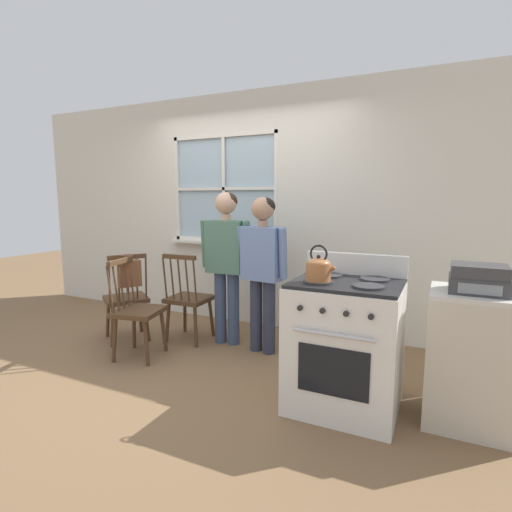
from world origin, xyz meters
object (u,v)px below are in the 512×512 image
chair_center_cluster (137,312)px  stove (345,344)px  chair_by_window (126,299)px  chair_near_wall (188,300)px  person_teen_center (263,259)px  kettle (318,268)px  person_elderly_left (226,252)px  handbag (129,273)px  potted_plant (244,238)px  stereo (479,279)px  side_counter (472,359)px

chair_center_cluster → stove: (1.98, -0.08, 0.03)m
chair_by_window → chair_near_wall: size_ratio=1.00×
chair_near_wall → person_teen_center: person_teen_center is taller
chair_center_cluster → kettle: size_ratio=3.79×
person_elderly_left → kettle: 1.52m
chair_near_wall → person_elderly_left: person_elderly_left is taller
handbag → person_elderly_left: bearing=32.1°
chair_near_wall → potted_plant: bearing=-112.6°
chair_near_wall → kettle: 1.91m
chair_near_wall → potted_plant: potted_plant is taller
chair_center_cluster → stereo: size_ratio=2.75×
potted_plant → handbag: size_ratio=0.67×
potted_plant → handbag: (-0.68, -1.16, -0.27)m
person_elderly_left → handbag: size_ratio=5.07×
chair_near_wall → person_teen_center: 0.97m
chair_by_window → stove: stove is taller
chair_by_window → person_teen_center: (1.43, 0.31, 0.49)m
chair_by_window → kettle: kettle is taller
side_counter → chair_near_wall: bearing=168.8°
kettle → handbag: size_ratio=0.80×
chair_near_wall → side_counter: 2.66m
potted_plant → stereo: bearing=-28.8°
chair_near_wall → stove: stove is taller
chair_by_window → chair_center_cluster: 0.51m
potted_plant → stereo: (2.33, -1.28, -0.05)m
chair_center_cluster → handbag: (-0.23, 0.16, 0.32)m
chair_by_window → handbag: 0.40m
kettle → stereo: kettle is taller
side_counter → stove: bearing=-169.4°
potted_plant → person_teen_center: bearing=-51.6°
potted_plant → person_elderly_left: bearing=-78.5°
chair_by_window → potted_plant: (0.87, 1.02, 0.60)m
person_teen_center → chair_near_wall: bearing=-170.8°
chair_center_cluster → stereo: (2.79, 0.05, 0.55)m
chair_by_window → stove: (2.40, -0.39, 0.03)m
chair_center_cluster → side_counter: bearing=-100.7°
chair_near_wall → person_elderly_left: size_ratio=0.60×
person_teen_center → stereo: (1.77, -0.57, 0.06)m
stereo → chair_near_wall: bearing=168.4°
person_elderly_left → potted_plant: person_elderly_left is taller
chair_by_window → person_teen_center: person_teen_center is taller
chair_by_window → side_counter: chair_by_window is taller
chair_near_wall → kettle: kettle is taller
chair_near_wall → person_elderly_left: bearing=-169.2°
person_elderly_left → kettle: size_ratio=6.30×
chair_center_cluster → handbag: bearing=41.7°
handbag → stereo: bearing=-2.2°
chair_center_cluster → potted_plant: 1.53m
chair_by_window → kettle: size_ratio=3.79×
chair_center_cluster → side_counter: 2.79m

